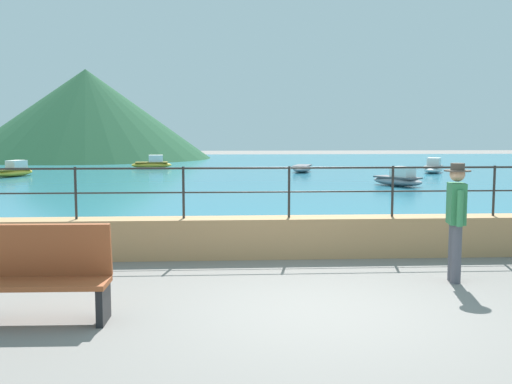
% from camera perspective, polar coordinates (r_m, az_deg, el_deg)
% --- Properties ---
extents(ground_plane, '(120.00, 120.00, 0.00)m').
position_cam_1_polar(ground_plane, '(7.63, 5.87, -11.07)').
color(ground_plane, slate).
extents(promenade_wall, '(20.00, 0.56, 0.70)m').
position_cam_1_polar(promenade_wall, '(10.64, 3.13, -4.28)').
color(promenade_wall, tan).
rests_on(promenade_wall, ground).
extents(railing, '(18.44, 0.04, 0.90)m').
position_cam_1_polar(railing, '(10.51, 3.16, 0.96)').
color(railing, '#282623').
rests_on(railing, promenade_wall).
extents(lake_water, '(64.00, 44.32, 0.06)m').
position_cam_1_polar(lake_water, '(33.14, -1.29, 2.04)').
color(lake_water, teal).
rests_on(lake_water, ground).
extents(hill_main, '(19.40, 19.40, 6.97)m').
position_cam_1_polar(hill_main, '(48.93, -15.77, 7.09)').
color(hill_main, '#1E4C2D').
rests_on(hill_main, ground).
extents(bench_main, '(1.71, 0.59, 1.13)m').
position_cam_1_polar(bench_main, '(7.51, -20.12, -7.26)').
color(bench_main, '#9E4C28').
rests_on(bench_main, ground).
extents(person_walking, '(0.38, 0.56, 1.75)m').
position_cam_1_polar(person_walking, '(9.24, 18.43, -2.17)').
color(person_walking, '#4C4C56').
rests_on(person_walking, ground).
extents(boat_0, '(1.54, 2.46, 0.36)m').
position_cam_1_polar(boat_0, '(31.64, 4.39, 2.26)').
color(boat_0, gray).
rests_on(boat_0, lake_water).
extents(boat_1, '(2.04, 2.41, 0.76)m').
position_cam_1_polar(boat_1, '(24.26, 13.35, 1.20)').
color(boat_1, gray).
rests_on(boat_1, lake_water).
extents(boat_2, '(2.38, 1.12, 0.76)m').
position_cam_1_polar(boat_2, '(35.32, -9.79, 2.68)').
color(boat_2, gold).
rests_on(boat_2, lake_water).
extents(boat_4, '(1.89, 2.45, 0.76)m').
position_cam_1_polar(boat_4, '(30.69, -22.01, 1.87)').
color(boat_4, gold).
rests_on(boat_4, lake_water).
extents(boat_6, '(1.85, 2.46, 0.76)m').
position_cam_1_polar(boat_6, '(32.37, 16.45, 2.24)').
color(boat_6, white).
rests_on(boat_6, lake_water).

